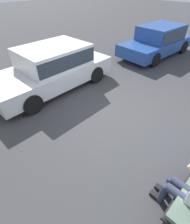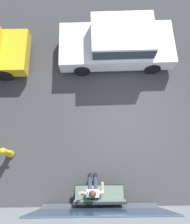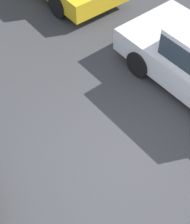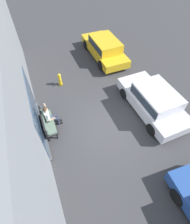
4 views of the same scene
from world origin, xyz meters
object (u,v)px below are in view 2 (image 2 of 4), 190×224
Objects in this scene: parked_car_mid at (119,42)px; fire_hydrant at (7,152)px; bench at (99,197)px; person_on_phone at (93,190)px.

parked_car_mid is 5.59m from fire_hydrant.
bench reaches higher than fire_hydrant.
person_on_phone reaches higher than bench.
parked_car_mid is (-0.82, -5.43, 0.22)m from bench.
person_on_phone is 3.10m from fire_hydrant.
person_on_phone is 0.30× the size of parked_car_mid.
bench is 0.33m from person_on_phone.
person_on_phone is at bearing -47.84° from bench.
bench is 5.50m from parked_car_mid.
bench is at bearing 155.20° from fire_hydrant.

